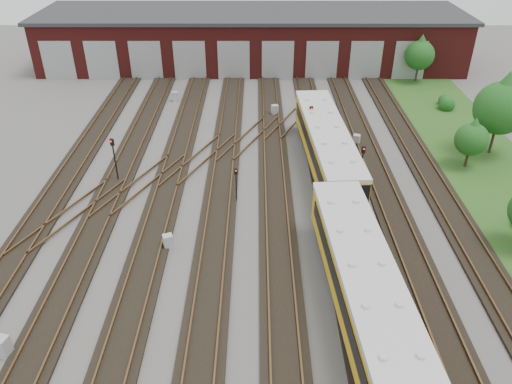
{
  "coord_description": "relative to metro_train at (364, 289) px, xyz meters",
  "views": [
    {
      "loc": [
        0.64,
        -22.04,
        19.32
      ],
      "look_at": [
        0.59,
        5.91,
        2.0
      ],
      "focal_mm": 35.0,
      "sensor_mm": 36.0,
      "label": 1
    }
  ],
  "objects": [
    {
      "name": "ground",
      "position": [
        -6.0,
        3.38,
        -2.01
      ],
      "size": [
        120.0,
        120.0,
        0.0
      ],
      "primitive_type": "plane",
      "color": "#4C4947",
      "rests_on": "ground"
    },
    {
      "name": "track_network",
      "position": [
        -6.17,
        3.97,
        -1.9
      ],
      "size": [
        30.4,
        70.0,
        0.33
      ],
      "color": "black",
      "rests_on": "ground"
    },
    {
      "name": "maintenance_shed",
      "position": [
        -6.01,
        43.35,
        1.19
      ],
      "size": [
        51.0,
        12.5,
        6.35
      ],
      "color": "#581716",
      "rests_on": "ground"
    },
    {
      "name": "grass_verge",
      "position": [
        13.0,
        13.38,
        -1.99
      ],
      "size": [
        8.0,
        55.0,
        0.05
      ],
      "primitive_type": "cube",
      "color": "#244818",
      "rests_on": "ground"
    },
    {
      "name": "metro_train",
      "position": [
        0.0,
        0.0,
        0.0
      ],
      "size": [
        3.77,
        48.02,
        3.28
      ],
      "rotation": [
        0.0,
        0.0,
        0.06
      ],
      "color": "black",
      "rests_on": "ground"
    },
    {
      "name": "signal_mast_0",
      "position": [
        -15.93,
        14.12,
        0.25
      ],
      "size": [
        0.31,
        0.3,
        3.54
      ],
      "rotation": [
        0.0,
        0.0,
        -0.39
      ],
      "color": "black",
      "rests_on": "ground"
    },
    {
      "name": "signal_mast_1",
      "position": [
        -6.81,
        11.3,
        -0.31
      ],
      "size": [
        0.22,
        0.21,
        2.65
      ],
      "rotation": [
        0.0,
        0.0,
        0.03
      ],
      "color": "black",
      "rests_on": "ground"
    },
    {
      "name": "signal_mast_2",
      "position": [
        -0.91,
        19.6,
        0.43
      ],
      "size": [
        0.31,
        0.29,
        3.84
      ],
      "rotation": [
        0.0,
        0.0,
        0.19
      ],
      "color": "black",
      "rests_on": "ground"
    },
    {
      "name": "signal_mast_3",
      "position": [
        2.34,
        13.5,
        0.08
      ],
      "size": [
        0.27,
        0.25,
        3.26
      ],
      "rotation": [
        0.0,
        0.0,
        0.01
      ],
      "color": "black",
      "rests_on": "ground"
    },
    {
      "name": "relay_cabinet_0",
      "position": [
        -17.47,
        -2.4,
        -1.44
      ],
      "size": [
        0.81,
        0.72,
        1.14
      ],
      "primitive_type": "cube",
      "rotation": [
        0.0,
        0.0,
        -0.25
      ],
      "color": "#ABADB0",
      "rests_on": "ground"
    },
    {
      "name": "relay_cabinet_1",
      "position": [
        -13.86,
        30.55,
        -1.51
      ],
      "size": [
        0.74,
        0.68,
        1.0
      ],
      "primitive_type": "cube",
      "rotation": [
        0.0,
        0.0,
        0.35
      ],
      "color": "#ABADB0",
      "rests_on": "ground"
    },
    {
      "name": "relay_cabinet_2",
      "position": [
        -10.84,
        5.89,
        -1.52
      ],
      "size": [
        0.73,
        0.67,
        0.98
      ],
      "primitive_type": "cube",
      "rotation": [
        0.0,
        0.0,
        0.38
      ],
      "color": "#ABADB0",
      "rests_on": "ground"
    },
    {
      "name": "relay_cabinet_3",
      "position": [
        -3.61,
        26.87,
        -1.5
      ],
      "size": [
        0.75,
        0.68,
        1.02
      ],
      "primitive_type": "cube",
      "rotation": [
        0.0,
        0.0,
        0.32
      ],
      "color": "#ABADB0",
      "rests_on": "ground"
    },
    {
      "name": "relay_cabinet_4",
      "position": [
        3.24,
        20.33,
        -1.54
      ],
      "size": [
        0.72,
        0.67,
        0.95
      ],
      "primitive_type": "cube",
      "rotation": [
        0.0,
        0.0,
        -0.43
      ],
      "color": "#ABADB0",
      "rests_on": "ground"
    },
    {
      "name": "tree_0",
      "position": [
        12.79,
        36.58,
        1.43
      ],
      "size": [
        3.23,
        3.23,
        5.35
      ],
      "color": "#302415",
      "rests_on": "ground"
    },
    {
      "name": "tree_1",
      "position": [
        11.32,
        16.4,
        0.73
      ],
      "size": [
        2.57,
        2.57,
        4.26
      ],
      "color": "#302415",
      "rests_on": "ground"
    },
    {
      "name": "tree_2",
      "position": [
        14.19,
        18.8,
        2.54
      ],
      "size": [
        4.28,
        4.28,
        7.08
      ],
      "color": "#302415",
      "rests_on": "ground"
    },
    {
      "name": "bush_1",
      "position": [
        13.87,
        29.59,
        -1.35
      ],
      "size": [
        1.33,
        1.33,
        1.33
      ],
      "primitive_type": "sphere",
      "color": "#154012",
      "rests_on": "ground"
    },
    {
      "name": "bush_2",
      "position": [
        13.63,
        28.29,
        -1.21
      ],
      "size": [
        1.59,
        1.59,
        1.59
      ],
      "primitive_type": "sphere",
      "color": "#154012",
      "rests_on": "ground"
    }
  ]
}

